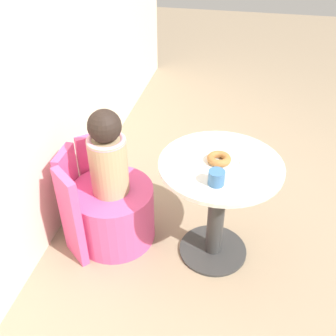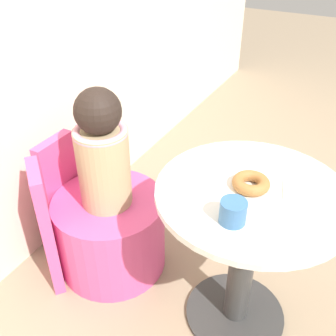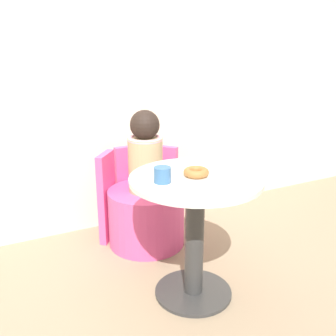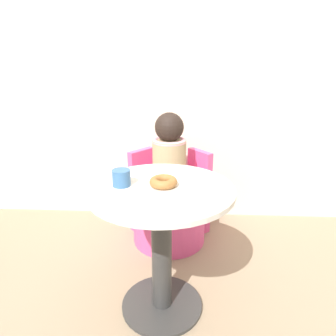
% 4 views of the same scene
% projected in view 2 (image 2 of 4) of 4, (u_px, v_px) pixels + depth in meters
% --- Properties ---
extents(ground_plane, '(12.00, 12.00, 0.00)m').
position_uv_depth(ground_plane, '(239.00, 325.00, 1.71)').
color(ground_plane, gray).
extents(round_table, '(0.69, 0.69, 0.69)m').
position_uv_depth(round_table, '(246.00, 236.00, 1.49)').
color(round_table, '#333333').
rests_on(round_table, ground_plane).
extents(tub_chair, '(0.52, 0.52, 0.39)m').
position_uv_depth(tub_chair, '(111.00, 232.00, 1.91)').
color(tub_chair, '#E54C8C').
rests_on(tub_chair, ground_plane).
extents(booth_backrest, '(0.62, 0.23, 0.63)m').
position_uv_depth(booth_backrest, '(73.00, 199.00, 1.93)').
color(booth_backrest, '#E54C8C').
rests_on(booth_backrest, ground_plane).
extents(child_figure, '(0.23, 0.23, 0.55)m').
position_uv_depth(child_figure, '(102.00, 152.00, 1.65)').
color(child_figure, tan).
rests_on(child_figure, tub_chair).
extents(donut, '(0.13, 0.13, 0.04)m').
position_uv_depth(donut, '(251.00, 183.00, 1.37)').
color(donut, '#9E6633').
rests_on(donut, round_table).
extents(cup, '(0.09, 0.09, 0.08)m').
position_uv_depth(cup, '(233.00, 212.00, 1.21)').
color(cup, '#386699').
rests_on(cup, round_table).
extents(paper_napkin, '(0.16, 0.16, 0.01)m').
position_uv_depth(paper_napkin, '(302.00, 191.00, 1.36)').
color(paper_napkin, white).
rests_on(paper_napkin, round_table).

